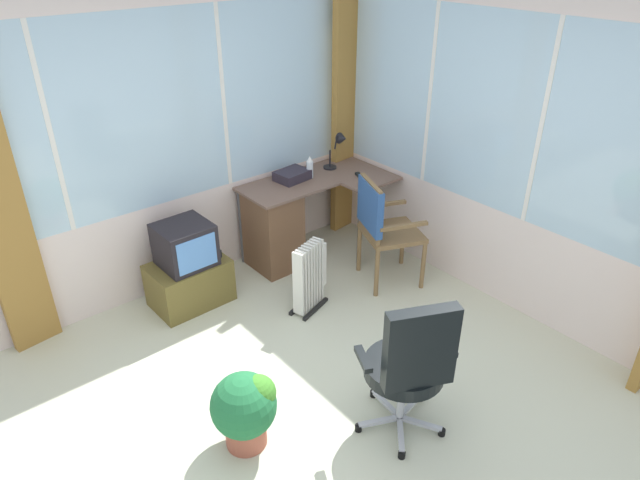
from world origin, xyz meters
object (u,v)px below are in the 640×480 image
Objects in this scene: tv_remote at (360,176)px; tv_on_stand at (188,269)px; desk_lamp at (339,145)px; paper_tray at (292,175)px; potted_plant at (246,407)px; desk at (279,224)px; office_chair at (411,362)px; space_heater at (310,276)px; wooden_armchair at (379,220)px; spray_bottle at (310,167)px.

tv_remote reaches higher than tv_on_stand.
paper_tray is at bearing 174.26° from desk_lamp.
potted_plant is at bearing -106.19° from tv_on_stand.
potted_plant is (-1.44, -1.64, -0.12)m from desk.
space_heater is (0.40, 1.46, -0.27)m from office_chair.
paper_tray reaches higher than tv_remote.
office_chair is 1.69× the size of space_heater.
desk_lamp is 0.37m from tv_remote.
wooden_armchair is at bearing -74.10° from paper_tray.
wooden_armchair is (0.10, -0.84, -0.25)m from spray_bottle.
spray_bottle is (-0.38, -0.01, -0.13)m from desk_lamp.
desk is at bearing 74.28° from office_chair.
tv_on_stand is at bearing 136.64° from space_heater.
desk_lamp is 0.59× the size of space_heater.
tv_remote is at bearing -19.46° from desk.
tv_remote is 0.50× the size of paper_tray.
desk is 0.98m from tv_on_stand.
desk_lamp is 2.40× the size of tv_remote.
office_chair is at bearing -34.97° from potted_plant.
office_chair is 1.53m from space_heater.
desk_lamp is 0.69× the size of potted_plant.
wooden_armchair reaches higher than tv_remote.
wooden_armchair is 1.91× the size of potted_plant.
wooden_armchair is 1.68m from tv_on_stand.
desk_lamp is at bearing 71.84° from wooden_armchair.
office_chair reaches higher than space_heater.
wooden_armchair is at bearing -5.58° from space_heater.
wooden_armchair is 2.12m from potted_plant.
space_heater is at bearing -118.66° from paper_tray.
paper_tray is 0.30× the size of wooden_armchair.
office_chair is at bearing -114.48° from spray_bottle.
tv_on_stand is at bearing 99.24° from office_chair.
desk is at bearing 120.69° from wooden_armchair.
desk is 0.97m from desk_lamp.
wooden_armchair is 1.78m from office_chair.
tv_remote is 0.24× the size of space_heater.
spray_bottle is 0.42× the size of potted_plant.
space_heater is (-0.99, -0.78, -0.70)m from desk_lamp.
desk_lamp is 1.20× the size of paper_tray.
office_chair is 2.00× the size of potted_plant.
desk_lamp is at bearing 110.21° from tv_remote.
tv_on_stand reaches higher than space_heater.
tv_remote is at bearing 25.88° from space_heater.
office_chair reaches higher than paper_tray.
tv_on_stand is 1.23× the size of space_heater.
wooden_armchair is at bearing -108.16° from desk_lamp.
wooden_armchair is at bearing -59.31° from desk.
potted_plant is at bearing -134.09° from paper_tray.
desk_lamp reaches higher than spray_bottle.
wooden_armchair is 1.32× the size of tv_on_stand.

